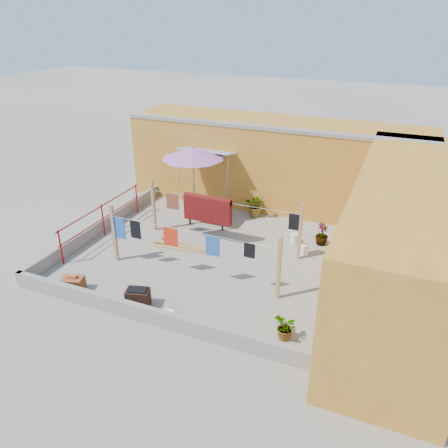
{
  "coord_description": "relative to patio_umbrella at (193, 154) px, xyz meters",
  "views": [
    {
      "loc": [
        4.89,
        -10.62,
        6.72
      ],
      "look_at": [
        0.27,
        0.3,
        0.96
      ],
      "focal_mm": 35.0,
      "sensor_mm": 36.0,
      "label": 1
    }
  ],
  "objects": [
    {
      "name": "plant_back_b",
      "position": [
        4.71,
        -0.39,
        -1.97
      ],
      "size": [
        0.53,
        0.53,
        0.73
      ],
      "primitive_type": "imported",
      "rotation": [
        0.0,
        0.0,
        1.2
      ],
      "color": "#19571B",
      "rests_on": "ground"
    },
    {
      "name": "brazier",
      "position": [
        1.11,
        -5.46,
        -2.09
      ],
      "size": [
        0.65,
        0.52,
        0.51
      ],
      "color": "black",
      "rests_on": "ground"
    },
    {
      "name": "white_basin",
      "position": [
        1.98,
        -5.55,
        -2.3
      ],
      "size": [
        0.44,
        0.44,
        0.08
      ],
      "color": "white",
      "rests_on": "ground"
    },
    {
      "name": "patio_umbrella",
      "position": [
        0.0,
        0.0,
        0.0
      ],
      "size": [
        2.6,
        2.6,
        2.61
      ],
      "color": "gray",
      "rests_on": "ground"
    },
    {
      "name": "water_jug_b",
      "position": [
        3.88,
        -0.63,
        -2.18
      ],
      "size": [
        0.23,
        0.23,
        0.37
      ],
      "color": "white",
      "rests_on": "ground"
    },
    {
      "name": "wall_back",
      "position": [
        2.25,
        2.34,
        -0.73
      ],
      "size": [
        11.0,
        3.27,
        3.21
      ],
      "color": "#C5832B",
      "rests_on": "ground"
    },
    {
      "name": "parapet_left",
      "position": [
        -2.33,
        -2.35,
        -2.12
      ],
      "size": [
        0.16,
        7.3,
        0.44
      ],
      "primitive_type": "cube",
      "color": "gray",
      "rests_on": "ground"
    },
    {
      "name": "red_railing",
      "position": [
        -2.1,
        -2.55,
        -1.62
      ],
      "size": [
        0.05,
        4.2,
        1.1
      ],
      "color": "maroon",
      "rests_on": "ground"
    },
    {
      "name": "plant_right_b",
      "position": [
        5.45,
        -2.71,
        -1.96
      ],
      "size": [
        0.54,
        0.52,
        0.76
      ],
      "primitive_type": "imported",
      "rotation": [
        0.0,
        0.0,
        3.79
      ],
      "color": "#19571B",
      "rests_on": "ground"
    },
    {
      "name": "parapet_front",
      "position": [
        1.75,
        -5.93,
        -2.12
      ],
      "size": [
        8.3,
        0.16,
        0.44
      ],
      "primitive_type": "cube",
      "color": "gray",
      "rests_on": "ground"
    },
    {
      "name": "clothesline_rig",
      "position": [
        1.33,
        -1.85,
        -1.27
      ],
      "size": [
        5.09,
        2.35,
        1.8
      ],
      "color": "tan",
      "rests_on": "ground"
    },
    {
      "name": "lumber_pile",
      "position": [
        0.73,
        -2.35,
        -2.27
      ],
      "size": [
        2.24,
        0.62,
        0.13
      ],
      "color": "tan",
      "rests_on": "ground"
    },
    {
      "name": "plant_right_c",
      "position": [
        4.88,
        -5.23,
        -2.02
      ],
      "size": [
        0.72,
        0.74,
        0.63
      ],
      "primitive_type": "imported",
      "rotation": [
        0.0,
        0.0,
        5.26
      ],
      "color": "#19571B",
      "rests_on": "ground"
    },
    {
      "name": "ground",
      "position": [
        1.75,
        -2.35,
        -2.34
      ],
      "size": [
        80.0,
        80.0,
        0.0
      ],
      "primitive_type": "plane",
      "color": "#9E998E",
      "rests_on": "ground"
    },
    {
      "name": "water_jug_a",
      "position": [
        4.37,
        -1.24,
        -2.17
      ],
      "size": [
        0.24,
        0.24,
        0.38
      ],
      "color": "white",
      "rests_on": "ground"
    },
    {
      "name": "green_hose",
      "position": [
        5.45,
        0.04,
        -2.3
      ],
      "size": [
        0.55,
        0.55,
        0.08
      ],
      "color": "#186D26",
      "rests_on": "ground"
    },
    {
      "name": "wall_right",
      "position": [
        6.95,
        -2.35,
        -0.74
      ],
      "size": [
        2.4,
        9.0,
        3.2
      ],
      "primitive_type": "cube",
      "color": "#C5832B",
      "rests_on": "ground"
    },
    {
      "name": "outdoor_table",
      "position": [
        0.78,
        -0.4,
        -1.73
      ],
      "size": [
        1.44,
        0.73,
        0.67
      ],
      "color": "black",
      "rests_on": "ground"
    },
    {
      "name": "plant_back_a",
      "position": [
        2.08,
        0.85,
        -1.91
      ],
      "size": [
        0.83,
        0.74,
        0.86
      ],
      "primitive_type": "imported",
      "rotation": [
        0.0,
        0.0,
        0.09
      ],
      "color": "#19571B",
      "rests_on": "ground"
    },
    {
      "name": "plant_right_a",
      "position": [
        5.45,
        0.31,
        -1.91
      ],
      "size": [
        0.54,
        0.47,
        0.86
      ],
      "primitive_type": "imported",
      "rotation": [
        0.0,
        0.0,
        2.71
      ],
      "color": "#19571B",
      "rests_on": "ground"
    },
    {
      "name": "brick_stack",
      "position": [
        -0.86,
        -5.55,
        -2.13
      ],
      "size": [
        0.63,
        0.53,
        0.47
      ],
      "color": "#9B5023",
      "rests_on": "ground"
    }
  ]
}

